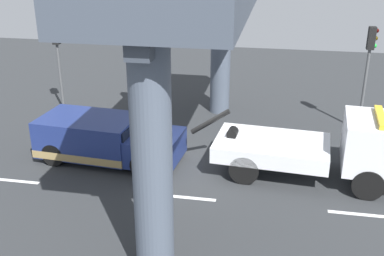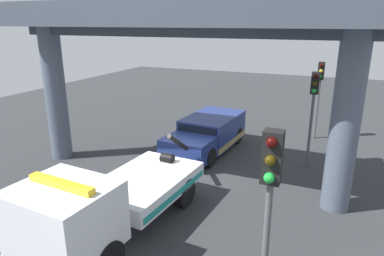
{
  "view_description": "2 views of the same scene",
  "coord_description": "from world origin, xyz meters",
  "px_view_note": "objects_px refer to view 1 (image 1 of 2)",
  "views": [
    {
      "loc": [
        2.9,
        -14.79,
        7.63
      ],
      "look_at": [
        0.08,
        0.2,
        1.4
      ],
      "focal_mm": 43.65,
      "sensor_mm": 36.0,
      "label": 1
    },
    {
      "loc": [
        11.76,
        5.52,
        6.03
      ],
      "look_at": [
        -1.0,
        0.1,
        1.72
      ],
      "focal_mm": 32.22,
      "sensor_mm": 36.0,
      "label": 2
    }
  ],
  "objects_px": {
    "traffic_light_far": "(142,52)",
    "traffic_light_mid": "(369,57)",
    "traffic_light_near": "(58,48)",
    "towed_van_green": "(104,139)",
    "tow_truck_white": "(331,146)"
  },
  "relations": [
    {
      "from": "tow_truck_white",
      "to": "traffic_light_near",
      "type": "relative_size",
      "value": 1.8
    },
    {
      "from": "tow_truck_white",
      "to": "towed_van_green",
      "type": "xyz_separation_m",
      "value": [
        -8.01,
        0.07,
        -0.42
      ]
    },
    {
      "from": "towed_van_green",
      "to": "traffic_light_near",
      "type": "height_order",
      "value": "traffic_light_near"
    },
    {
      "from": "traffic_light_near",
      "to": "traffic_light_far",
      "type": "distance_m",
      "value": 4.0
    },
    {
      "from": "traffic_light_far",
      "to": "traffic_light_mid",
      "type": "height_order",
      "value": "traffic_light_mid"
    },
    {
      "from": "traffic_light_near",
      "to": "traffic_light_mid",
      "type": "relative_size",
      "value": 0.93
    },
    {
      "from": "traffic_light_far",
      "to": "traffic_light_near",
      "type": "bearing_deg",
      "value": 180.0
    },
    {
      "from": "tow_truck_white",
      "to": "traffic_light_near",
      "type": "distance_m",
      "value": 12.85
    },
    {
      "from": "towed_van_green",
      "to": "traffic_light_far",
      "type": "distance_m",
      "value": 5.19
    },
    {
      "from": "traffic_light_mid",
      "to": "traffic_light_near",
      "type": "bearing_deg",
      "value": 180.0
    },
    {
      "from": "towed_van_green",
      "to": "traffic_light_mid",
      "type": "bearing_deg",
      "value": 25.82
    },
    {
      "from": "traffic_light_far",
      "to": "tow_truck_white",
      "type": "bearing_deg",
      "value": -31.35
    },
    {
      "from": "traffic_light_far",
      "to": "traffic_light_mid",
      "type": "distance_m",
      "value": 9.5
    },
    {
      "from": "traffic_light_far",
      "to": "traffic_light_mid",
      "type": "relative_size",
      "value": 0.93
    },
    {
      "from": "traffic_light_far",
      "to": "traffic_light_mid",
      "type": "bearing_deg",
      "value": 0.0
    }
  ]
}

